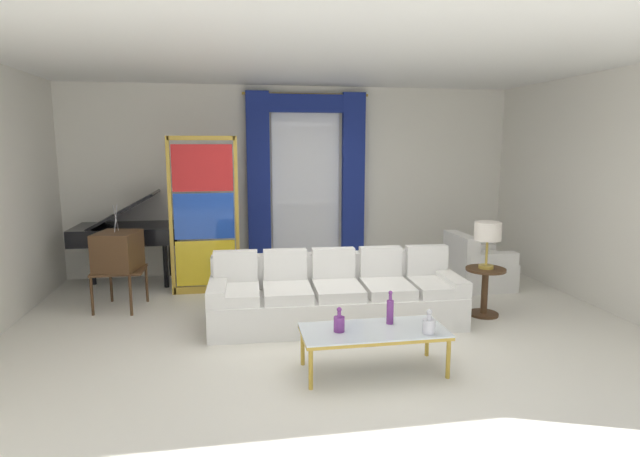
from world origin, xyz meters
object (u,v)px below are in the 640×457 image
at_px(coffee_table, 374,333).
at_px(bottle_amber_squat, 429,325).
at_px(armchair_white, 476,268).
at_px(vintage_tv, 118,253).
at_px(bottle_blue_decanter, 390,310).
at_px(peacock_figurine, 241,283).
at_px(round_side_table, 485,287).
at_px(grand_piano, 129,231).
at_px(bottle_crystal_tall, 339,323).
at_px(couch_white_long, 335,297).
at_px(stained_glass_divider, 204,219).
at_px(table_lamp_brass, 488,233).

xyz_separation_m(coffee_table, bottle_amber_squat, (0.46, -0.19, 0.12)).
bearing_deg(armchair_white, coffee_table, -132.18).
bearing_deg(vintage_tv, bottle_blue_decanter, -37.72).
bearing_deg(peacock_figurine, coffee_table, -64.91).
relative_size(round_side_table, grand_piano, 0.40).
height_order(bottle_blue_decanter, bottle_crystal_tall, bottle_blue_decanter).
bearing_deg(coffee_table, couch_white_long, 93.22).
height_order(couch_white_long, armchair_white, couch_white_long).
relative_size(coffee_table, grand_piano, 0.89).
bearing_deg(round_side_table, peacock_figurine, 158.13).
distance_m(coffee_table, stained_glass_divider, 3.37).
relative_size(bottle_crystal_tall, peacock_figurine, 0.38).
xyz_separation_m(vintage_tv, table_lamp_brass, (4.47, -1.05, 0.30)).
bearing_deg(couch_white_long, table_lamp_brass, -2.35).
relative_size(couch_white_long, armchair_white, 3.56).
distance_m(bottle_blue_decanter, bottle_amber_squat, 0.41).
xyz_separation_m(round_side_table, grand_piano, (-4.57, 2.32, 0.45)).
bearing_deg(coffee_table, round_side_table, 36.16).
bearing_deg(couch_white_long, bottle_blue_decanter, -77.98).
bearing_deg(vintage_tv, bottle_amber_squat, -38.85).
relative_size(bottle_blue_decanter, vintage_tv, 0.24).
relative_size(couch_white_long, vintage_tv, 2.19).
height_order(vintage_tv, table_lamp_brass, vintage_tv).
distance_m(bottle_blue_decanter, stained_glass_divider, 3.34).
bearing_deg(vintage_tv, round_side_table, -13.20).
relative_size(bottle_amber_squat, grand_piano, 0.15).
bearing_deg(grand_piano, coffee_table, -52.33).
height_order(vintage_tv, stained_glass_divider, stained_glass_divider).
height_order(bottle_crystal_tall, bottle_amber_squat, same).
relative_size(couch_white_long, bottle_amber_squat, 12.89).
bearing_deg(stained_glass_divider, couch_white_long, -43.69).
relative_size(stained_glass_divider, round_side_table, 3.70).
height_order(bottle_blue_decanter, armchair_white, armchair_white).
relative_size(bottle_blue_decanter, bottle_crystal_tall, 1.41).
bearing_deg(stained_glass_divider, vintage_tv, -153.97).
relative_size(coffee_table, stained_glass_divider, 0.61).
bearing_deg(table_lamp_brass, peacock_figurine, 158.13).
height_order(bottle_amber_squat, stained_glass_divider, stained_glass_divider).
distance_m(coffee_table, bottle_blue_decanter, 0.28).
bearing_deg(table_lamp_brass, couch_white_long, 177.65).
bearing_deg(bottle_blue_decanter, armchair_white, 48.96).
bearing_deg(round_side_table, coffee_table, -143.84).
relative_size(bottle_amber_squat, stained_glass_divider, 0.10).
distance_m(vintage_tv, peacock_figurine, 1.62).
bearing_deg(grand_piano, stained_glass_divider, -33.02).
height_order(stained_glass_divider, grand_piano, stained_glass_divider).
bearing_deg(table_lamp_brass, coffee_table, -143.84).
relative_size(stained_glass_divider, peacock_figurine, 3.67).
xyz_separation_m(armchair_white, round_side_table, (-0.48, -1.19, 0.07)).
distance_m(stained_glass_divider, round_side_table, 3.82).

